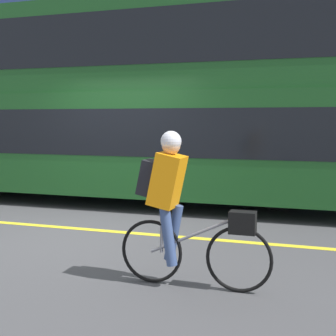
{
  "coord_description": "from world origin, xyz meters",
  "views": [
    {
      "loc": [
        3.46,
        -6.18,
        1.72
      ],
      "look_at": [
        1.32,
        0.37,
        1.0
      ],
      "focal_mm": 50.0,
      "sensor_mm": 36.0,
      "label": 1
    }
  ],
  "objects": [
    {
      "name": "building_facade",
      "position": [
        0.0,
        6.99,
        3.03
      ],
      "size": [
        60.0,
        0.3,
        6.05
      ],
      "color": "#33478C",
      "rests_on": "ground_plane"
    },
    {
      "name": "sidewalk_curb",
      "position": [
        0.0,
        5.86,
        0.08
      ],
      "size": [
        60.0,
        1.95,
        0.15
      ],
      "color": "gray",
      "rests_on": "ground_plane"
    },
    {
      "name": "ground_plane",
      "position": [
        0.0,
        0.0,
        0.0
      ],
      "size": [
        80.0,
        80.0,
        0.0
      ],
      "primitive_type": "plane",
      "color": "#424244"
    },
    {
      "name": "trash_bin",
      "position": [
        -1.03,
        5.76,
        0.61
      ],
      "size": [
        0.47,
        0.47,
        0.92
      ],
      "color": "#194C23",
      "rests_on": "sidewalk_curb"
    },
    {
      "name": "road_center_line",
      "position": [
        0.0,
        0.25,
        0.0
      ],
      "size": [
        50.0,
        0.14,
        0.01
      ],
      "primitive_type": "cube",
      "color": "yellow",
      "rests_on": "ground_plane"
    },
    {
      "name": "cyclist_on_bike",
      "position": [
        2.09,
        -1.67,
        0.87
      ],
      "size": [
        1.6,
        0.32,
        1.6
      ],
      "color": "black",
      "rests_on": "ground_plane"
    },
    {
      "name": "bus",
      "position": [
        -0.44,
        2.87,
        2.17
      ],
      "size": [
        10.16,
        2.62,
        3.94
      ],
      "color": "black",
      "rests_on": "ground_plane"
    }
  ]
}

